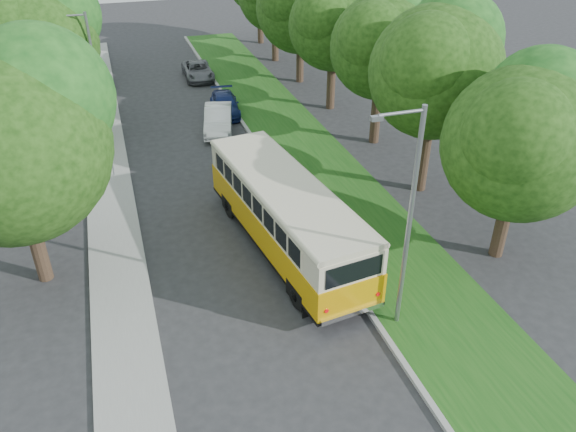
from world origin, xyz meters
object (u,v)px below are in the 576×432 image
object	(u,v)px
vintage_bus	(286,217)
car_white	(218,119)
car_silver	(248,162)
car_blue	(225,104)
lamppost_near	(407,217)
lamppost_far	(94,77)
car_grey	(198,71)

from	to	relation	value
vintage_bus	car_white	world-z (taller)	vintage_bus
car_silver	car_blue	xyz separation A→B (m)	(0.68, 8.87, 0.00)
lamppost_near	lamppost_far	xyz separation A→B (m)	(-8.91, 18.50, -0.25)
car_silver	car_grey	distance (m)	16.74
car_white	lamppost_far	bearing A→B (deg)	-162.88
lamppost_near	car_silver	xyz separation A→B (m)	(-1.93, 12.81, -3.75)
lamppost_near	car_silver	distance (m)	13.48
vintage_bus	car_silver	bearing A→B (deg)	80.38
lamppost_near	car_blue	bearing A→B (deg)	93.31
vintage_bus	car_silver	size ratio (longest dim) A/B	2.93
vintage_bus	car_silver	xyz separation A→B (m)	(0.28, 7.28, -0.97)
car_grey	lamppost_far	bearing A→B (deg)	-122.01
vintage_bus	car_blue	world-z (taller)	vintage_bus
car_silver	lamppost_near	bearing A→B (deg)	-79.43
car_blue	car_silver	bearing A→B (deg)	-87.66
lamppost_near	lamppost_far	world-z (taller)	lamppost_near
lamppost_far	car_blue	world-z (taller)	lamppost_far
lamppost_far	car_blue	bearing A→B (deg)	22.52
car_white	car_blue	bearing A→B (deg)	83.39
lamppost_near	car_grey	xyz separation A→B (m)	(-1.62, 29.54, -3.75)
car_blue	car_grey	world-z (taller)	car_blue
car_blue	car_grey	size ratio (longest dim) A/B	0.96
car_blue	car_grey	xyz separation A→B (m)	(-0.36, 7.87, -0.00)
lamppost_far	car_silver	xyz separation A→B (m)	(6.97, -5.69, -3.49)
car_white	car_blue	distance (m)	2.91
car_blue	lamppost_near	bearing A→B (deg)	-79.95
car_white	lamppost_near	bearing A→B (deg)	-69.92
lamppost_near	car_white	bearing A→B (deg)	96.76
vintage_bus	car_white	size ratio (longest dim) A/B	2.35
car_blue	vintage_bus	bearing A→B (deg)	-86.66
lamppost_far	car_white	xyz separation A→B (m)	(6.66, 0.44, -3.37)
lamppost_far	lamppost_near	bearing A→B (deg)	-64.29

